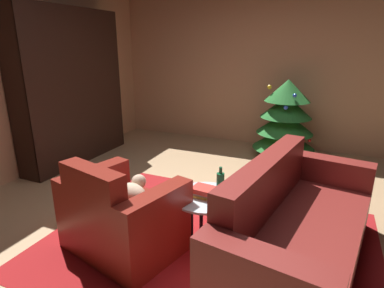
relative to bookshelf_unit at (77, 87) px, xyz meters
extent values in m
plane|color=tan|center=(2.45, -1.00, -1.11)|extent=(6.81, 6.81, 0.00)
cube|color=tan|center=(2.45, 1.87, 0.26)|extent=(5.49, 0.06, 2.73)
cube|color=tan|center=(-0.26, -1.00, 0.26)|extent=(0.06, 5.80, 2.73)
cube|color=maroon|center=(2.62, -1.34, -1.11)|extent=(2.87, 2.28, 0.01)
cube|color=black|center=(0.16, -0.10, 0.00)|extent=(0.03, 1.85, 2.22)
cube|color=black|center=(-0.02, 0.81, 0.00)|extent=(0.38, 0.02, 2.22)
cube|color=black|center=(-0.02, -1.01, 0.00)|extent=(0.38, 0.03, 2.22)
cube|color=black|center=(-0.02, -0.10, -1.10)|extent=(0.36, 1.80, 0.03)
cube|color=black|center=(-0.02, -0.10, -0.66)|extent=(0.36, 1.80, 0.03)
cube|color=black|center=(-0.02, -0.10, -0.22)|extent=(0.36, 1.80, 0.02)
cube|color=black|center=(-0.02, -0.10, 0.22)|extent=(0.36, 1.80, 0.02)
cube|color=black|center=(-0.02, -0.10, 0.66)|extent=(0.36, 1.80, 0.02)
cube|color=black|center=(-0.02, -0.10, 1.10)|extent=(0.36, 1.80, 0.03)
cube|color=black|center=(-0.16, -0.10, 0.15)|extent=(0.05, 1.12, 0.70)
cube|color=black|center=(-0.14, -0.10, 0.15)|extent=(0.03, 1.15, 0.73)
cube|color=#443A1F|center=(-0.10, 0.74, -0.95)|extent=(0.20, 0.04, 0.26)
cube|color=#B32E30|center=(-0.08, 0.69, -0.90)|extent=(0.24, 0.03, 0.37)
cube|color=#387040|center=(-0.11, 0.66, -0.97)|extent=(0.17, 0.03, 0.23)
cube|color=#A6B197|center=(-0.07, 0.62, -0.92)|extent=(0.26, 0.03, 0.32)
cube|color=#34813A|center=(-0.09, 0.59, -0.89)|extent=(0.23, 0.04, 0.38)
cube|color=purple|center=(-0.08, 0.75, -0.46)|extent=(0.25, 0.05, 0.38)
cube|color=#B13221|center=(-0.11, 0.70, -0.51)|extent=(0.19, 0.04, 0.27)
cube|color=#B4AF9E|center=(-0.10, 0.65, -0.52)|extent=(0.20, 0.05, 0.25)
cube|color=brown|center=(-0.11, 0.61, -0.49)|extent=(0.18, 0.03, 0.30)
cube|color=#0D638F|center=(-0.09, 0.57, -0.52)|extent=(0.22, 0.04, 0.24)
cube|color=#80469E|center=(-0.11, 0.52, -0.48)|extent=(0.18, 0.04, 0.34)
cube|color=#7D559A|center=(-0.10, 0.48, -0.46)|extent=(0.20, 0.03, 0.36)
cube|color=#317F43|center=(-0.06, 0.44, -0.50)|extent=(0.28, 0.04, 0.29)
cube|color=#B49A8D|center=(-0.07, 0.76, 0.79)|extent=(0.25, 0.04, 0.24)
cube|color=#432A2D|center=(-0.07, 0.71, 0.82)|extent=(0.26, 0.04, 0.31)
cube|color=orange|center=(-0.08, 0.66, 0.80)|extent=(0.24, 0.04, 0.26)
cube|color=orange|center=(-0.08, 0.61, 0.80)|extent=(0.23, 0.04, 0.25)
cube|color=#7F449C|center=(-0.08, 0.57, 0.80)|extent=(0.25, 0.03, 0.25)
cube|color=#AE999D|center=(-0.11, 0.53, 0.84)|extent=(0.18, 0.03, 0.34)
cube|color=maroon|center=(1.97, -1.70, -0.90)|extent=(0.78, 0.85, 0.41)
cube|color=maroon|center=(1.90, -1.97, -0.48)|extent=(0.64, 0.30, 0.43)
cube|color=maroon|center=(2.35, -1.80, -0.78)|extent=(0.33, 0.73, 0.65)
cube|color=maroon|center=(1.59, -1.61, -0.78)|extent=(0.33, 0.73, 0.65)
ellipsoid|color=#C8A98B|center=(2.03, -1.64, -0.60)|extent=(0.32, 0.24, 0.18)
sphere|color=#C8A98B|center=(2.01, -1.51, -0.55)|extent=(0.13, 0.13, 0.13)
cube|color=maroon|center=(3.40, -1.37, -0.90)|extent=(1.06, 1.67, 0.42)
cube|color=maroon|center=(3.09, -1.32, -0.46)|extent=(0.44, 1.57, 0.45)
cube|color=maroon|center=(3.55, -0.51, -0.77)|extent=(0.83, 0.32, 0.67)
cylinder|color=black|center=(2.75, -1.32, -0.89)|extent=(0.04, 0.04, 0.43)
cylinder|color=black|center=(2.49, -1.20, -0.89)|extent=(0.04, 0.04, 0.43)
cylinder|color=black|center=(2.51, -1.48, -0.89)|extent=(0.04, 0.04, 0.43)
cylinder|color=silver|center=(2.58, -1.33, -0.67)|extent=(0.60, 0.60, 0.02)
cube|color=#CEC847|center=(2.57, -1.36, -0.65)|extent=(0.16, 0.11, 0.02)
cube|color=#A58F88|center=(2.56, -1.35, -0.63)|extent=(0.19, 0.11, 0.02)
cube|color=red|center=(2.56, -1.34, -0.61)|extent=(0.18, 0.18, 0.02)
cube|color=red|center=(2.57, -1.35, -0.58)|extent=(0.21, 0.18, 0.03)
cylinder|color=#15522F|center=(2.67, -1.19, -0.57)|extent=(0.07, 0.07, 0.17)
cylinder|color=#15522F|center=(2.67, -1.19, -0.46)|extent=(0.03, 0.03, 0.06)
cylinder|color=brown|center=(2.89, 1.28, -1.03)|extent=(0.08, 0.08, 0.15)
cone|color=#27722F|center=(2.89, 1.28, -0.79)|extent=(0.96, 0.96, 0.33)
cone|color=#27722F|center=(2.89, 1.28, -0.55)|extent=(0.87, 0.87, 0.33)
cone|color=#27722F|center=(2.89, 1.28, -0.30)|extent=(0.77, 0.77, 0.33)
cone|color=#27722F|center=(2.89, 1.28, -0.05)|extent=(0.68, 0.68, 0.33)
sphere|color=blue|center=(3.02, 1.04, -0.09)|extent=(0.06, 0.06, 0.06)
sphere|color=red|center=(3.28, 1.24, -0.78)|extent=(0.05, 0.05, 0.05)
sphere|color=yellow|center=(2.81, 1.67, -0.75)|extent=(0.08, 0.08, 0.08)
sphere|color=yellow|center=(2.62, 1.24, -0.01)|extent=(0.07, 0.07, 0.07)
sphere|color=blue|center=(2.92, 0.97, -0.25)|extent=(0.06, 0.06, 0.06)
camera|label=1|loc=(3.47, -3.69, 0.61)|focal=29.62mm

